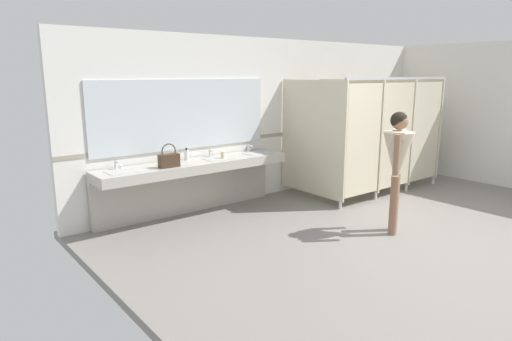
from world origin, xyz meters
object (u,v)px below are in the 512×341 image
(paper_cup, at_px, (223,155))
(soap_dispenser, at_px, (187,155))
(person_standing, at_px, (397,158))
(handbag, at_px, (169,160))

(paper_cup, bearing_deg, soap_dispenser, 154.94)
(soap_dispenser, distance_m, paper_cup, 0.55)
(person_standing, bearing_deg, paper_cup, 120.01)
(soap_dispenser, relative_size, paper_cup, 1.72)
(handbag, distance_m, soap_dispenser, 0.56)
(soap_dispenser, bearing_deg, person_standing, -53.99)
(person_standing, relative_size, handbag, 4.89)
(handbag, bearing_deg, person_standing, -43.47)
(person_standing, xyz_separation_m, handbag, (-2.22, 2.11, -0.08))
(person_standing, distance_m, handbag, 3.07)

